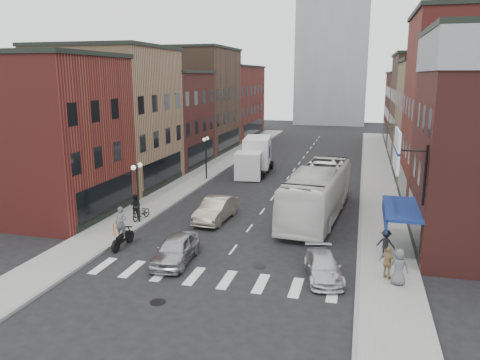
{
  "coord_description": "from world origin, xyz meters",
  "views": [
    {
      "loc": [
        6.84,
        -23.38,
        9.77
      ],
      "look_at": [
        -0.85,
        5.78,
        3.02
      ],
      "focal_mm": 35.0,
      "sensor_mm": 36.0,
      "label": 1
    }
  ],
  "objects_px": {
    "sedan_left_far": "(216,209)",
    "ped_right_b": "(388,263)",
    "billboard_sign": "(399,152)",
    "streetlamp_far": "(206,150)",
    "parked_bicycle": "(141,212)",
    "ped_right_c": "(399,267)",
    "curb_car": "(323,267)",
    "bike_rack": "(116,228)",
    "motorcycle_rider": "(122,229)",
    "ped_left_solo": "(135,206)",
    "box_truck": "(255,157)",
    "transit_bus": "(317,192)",
    "ped_right_a": "(386,243)",
    "sedan_left_near": "(176,249)",
    "streetlamp_near": "(137,182)"
  },
  "relations": [
    {
      "from": "bike_rack",
      "to": "billboard_sign",
      "type": "bearing_deg",
      "value": -2.83
    },
    {
      "from": "bike_rack",
      "to": "parked_bicycle",
      "type": "xyz_separation_m",
      "value": [
        0.1,
        3.24,
        0.08
      ]
    },
    {
      "from": "transit_bus",
      "to": "sedan_left_near",
      "type": "xyz_separation_m",
      "value": [
        -6.46,
        -10.27,
        -1.04
      ]
    },
    {
      "from": "bike_rack",
      "to": "parked_bicycle",
      "type": "distance_m",
      "value": 3.24
    },
    {
      "from": "box_truck",
      "to": "ped_right_a",
      "type": "height_order",
      "value": "box_truck"
    },
    {
      "from": "sedan_left_far",
      "to": "ped_right_c",
      "type": "distance_m",
      "value": 13.82
    },
    {
      "from": "curb_car",
      "to": "parked_bicycle",
      "type": "height_order",
      "value": "curb_car"
    },
    {
      "from": "sedan_left_far",
      "to": "motorcycle_rider",
      "type": "bearing_deg",
      "value": -116.61
    },
    {
      "from": "bike_rack",
      "to": "box_truck",
      "type": "bearing_deg",
      "value": 78.96
    },
    {
      "from": "streetlamp_near",
      "to": "ped_left_solo",
      "type": "relative_size",
      "value": 2.51
    },
    {
      "from": "bike_rack",
      "to": "transit_bus",
      "type": "relative_size",
      "value": 0.06
    },
    {
      "from": "streetlamp_far",
      "to": "curb_car",
      "type": "xyz_separation_m",
      "value": [
        12.72,
        -19.55,
        -2.33
      ]
    },
    {
      "from": "ped_right_b",
      "to": "streetlamp_far",
      "type": "bearing_deg",
      "value": -18.59
    },
    {
      "from": "streetlamp_far",
      "to": "ped_right_b",
      "type": "xyz_separation_m",
      "value": [
        15.76,
        -19.18,
        -1.95
      ]
    },
    {
      "from": "bike_rack",
      "to": "motorcycle_rider",
      "type": "distance_m",
      "value": 2.16
    },
    {
      "from": "ped_left_solo",
      "to": "ped_right_b",
      "type": "distance_m",
      "value": 17.58
    },
    {
      "from": "motorcycle_rider",
      "to": "ped_right_c",
      "type": "xyz_separation_m",
      "value": [
        15.12,
        -1.42,
        -0.11
      ]
    },
    {
      "from": "motorcycle_rider",
      "to": "sedan_left_near",
      "type": "xyz_separation_m",
      "value": [
        3.84,
        -1.24,
        -0.41
      ]
    },
    {
      "from": "curb_car",
      "to": "ped_right_b",
      "type": "height_order",
      "value": "ped_right_b"
    },
    {
      "from": "sedan_left_near",
      "to": "sedan_left_far",
      "type": "xyz_separation_m",
      "value": [
        -0.16,
        7.56,
        0.06
      ]
    },
    {
      "from": "box_truck",
      "to": "ped_left_solo",
      "type": "bearing_deg",
      "value": -112.59
    },
    {
      "from": "ped_left_solo",
      "to": "ped_right_b",
      "type": "height_order",
      "value": "ped_left_solo"
    },
    {
      "from": "motorcycle_rider",
      "to": "sedan_left_far",
      "type": "distance_m",
      "value": 7.32
    },
    {
      "from": "billboard_sign",
      "to": "ped_right_c",
      "type": "bearing_deg",
      "value": -84.08
    },
    {
      "from": "bike_rack",
      "to": "transit_bus",
      "type": "height_order",
      "value": "transit_bus"
    },
    {
      "from": "motorcycle_rider",
      "to": "streetlamp_far",
      "type": "bearing_deg",
      "value": 87.59
    },
    {
      "from": "billboard_sign",
      "to": "sedan_left_far",
      "type": "bearing_deg",
      "value": 153.87
    },
    {
      "from": "streetlamp_near",
      "to": "motorcycle_rider",
      "type": "height_order",
      "value": "streetlamp_near"
    },
    {
      "from": "streetlamp_near",
      "to": "sedan_left_far",
      "type": "xyz_separation_m",
      "value": [
        4.78,
        2.0,
        -2.12
      ]
    },
    {
      "from": "parked_bicycle",
      "to": "ped_right_b",
      "type": "distance_m",
      "value": 16.87
    },
    {
      "from": "box_truck",
      "to": "ped_right_b",
      "type": "xyz_separation_m",
      "value": [
        11.93,
        -23.15,
        -0.81
      ]
    },
    {
      "from": "motorcycle_rider",
      "to": "ped_left_solo",
      "type": "bearing_deg",
      "value": 103.3
    },
    {
      "from": "sedan_left_far",
      "to": "ped_right_b",
      "type": "height_order",
      "value": "ped_right_b"
    },
    {
      "from": "ped_left_solo",
      "to": "ped_right_a",
      "type": "distance_m",
      "value": 16.8
    },
    {
      "from": "transit_bus",
      "to": "streetlamp_near",
      "type": "bearing_deg",
      "value": -152.66
    },
    {
      "from": "billboard_sign",
      "to": "parked_bicycle",
      "type": "bearing_deg",
      "value": 165.9
    },
    {
      "from": "transit_bus",
      "to": "ped_right_b",
      "type": "xyz_separation_m",
      "value": [
        4.37,
        -9.89,
        -0.82
      ]
    },
    {
      "from": "billboard_sign",
      "to": "parked_bicycle",
      "type": "distance_m",
      "value": 17.47
    },
    {
      "from": "billboard_sign",
      "to": "ped_right_b",
      "type": "height_order",
      "value": "billboard_sign"
    },
    {
      "from": "billboard_sign",
      "to": "bike_rack",
      "type": "distance_m",
      "value": 17.14
    },
    {
      "from": "streetlamp_near",
      "to": "motorcycle_rider",
      "type": "relative_size",
      "value": 1.68
    },
    {
      "from": "parked_bicycle",
      "to": "curb_car",
      "type": "bearing_deg",
      "value": -15.71
    },
    {
      "from": "billboard_sign",
      "to": "streetlamp_far",
      "type": "relative_size",
      "value": 0.9
    },
    {
      "from": "parked_bicycle",
      "to": "ped_right_a",
      "type": "relative_size",
      "value": 1.21
    },
    {
      "from": "bike_rack",
      "to": "ped_right_b",
      "type": "relative_size",
      "value": 0.49
    },
    {
      "from": "streetlamp_far",
      "to": "ped_right_b",
      "type": "relative_size",
      "value": 2.54
    },
    {
      "from": "motorcycle_rider",
      "to": "transit_bus",
      "type": "distance_m",
      "value": 13.71
    },
    {
      "from": "streetlamp_near",
      "to": "sedan_left_near",
      "type": "height_order",
      "value": "streetlamp_near"
    },
    {
      "from": "sedan_left_far",
      "to": "parked_bicycle",
      "type": "relative_size",
      "value": 2.63
    },
    {
      "from": "motorcycle_rider",
      "to": "parked_bicycle",
      "type": "relative_size",
      "value": 1.33
    }
  ]
}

